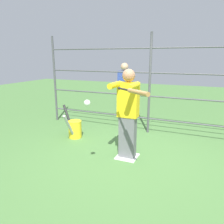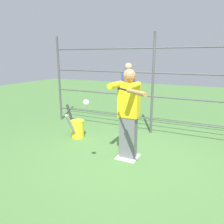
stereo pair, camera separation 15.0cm
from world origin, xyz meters
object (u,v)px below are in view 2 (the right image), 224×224
object	(u,v)px
bat_bucket	(77,128)
baseball_bat_swinging	(134,92)
batter	(128,112)
softball_in_flight	(86,103)
bystander_behind_fence	(128,92)

from	to	relation	value
bat_bucket	baseball_bat_swinging	bearing A→B (deg)	146.04
batter	bat_bucket	world-z (taller)	batter
baseball_bat_swinging	bat_bucket	bearing A→B (deg)	-33.96
softball_in_flight	bat_bucket	distance (m)	2.15
softball_in_flight	bystander_behind_fence	distance (m)	3.34
softball_in_flight	baseball_bat_swinging	bearing A→B (deg)	-168.29
batter	baseball_bat_swinging	distance (m)	1.01
baseball_bat_swinging	bat_bucket	xyz separation A→B (m)	(1.93, -1.30, -1.21)
softball_in_flight	batter	bearing A→B (deg)	-109.54
bystander_behind_fence	bat_bucket	bearing A→B (deg)	71.66
baseball_bat_swinging	bystander_behind_fence	distance (m)	3.43
softball_in_flight	bat_bucket	bearing A→B (deg)	-49.89
softball_in_flight	bystander_behind_fence	size ratio (longest dim) A/B	0.05
batter	baseball_bat_swinging	world-z (taller)	batter
batter	bat_bucket	bearing A→B (deg)	-18.54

